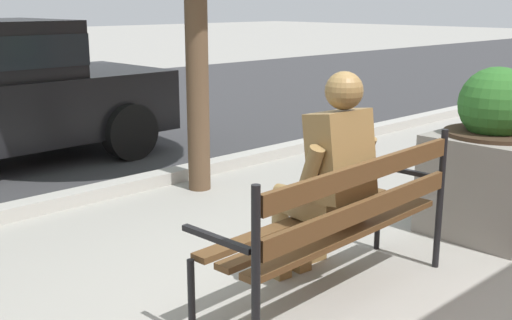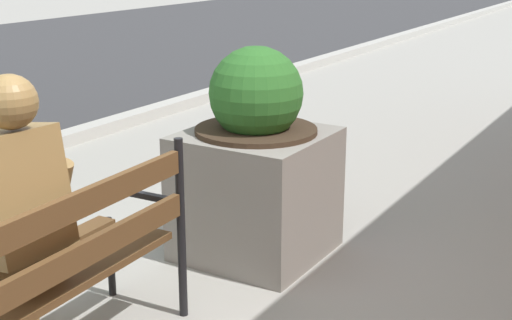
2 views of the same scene
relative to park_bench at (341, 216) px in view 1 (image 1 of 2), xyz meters
The scene contains 5 objects.
ground_plane 0.57m from the park_bench, 153.19° to the right, with size 80.00×80.00×0.00m, color #9E9B93.
curb_stone 2.87m from the park_bench, 93.08° to the left, with size 60.00×0.20×0.12m, color #B2AFA8.
park_bench is the anchor object (origin of this frame).
bronze_statue_seated 0.26m from the park_bench, 66.90° to the left, with size 0.67×0.77×1.37m.
concrete_planter 1.76m from the park_bench, ahead, with size 0.81×0.81×1.29m.
Camera 1 is at (-2.60, -2.10, 1.75)m, focal length 44.48 mm.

